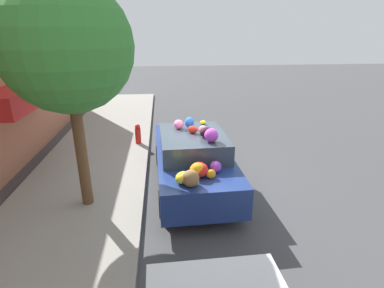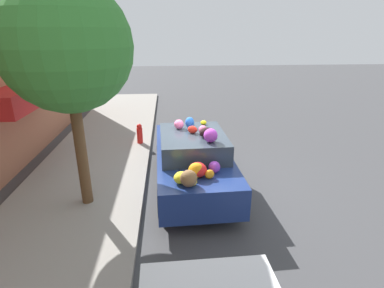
% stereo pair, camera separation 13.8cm
% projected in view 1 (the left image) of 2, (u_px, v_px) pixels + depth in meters
% --- Properties ---
extents(ground_plane, '(60.00, 60.00, 0.00)m').
position_uv_depth(ground_plane, '(187.00, 184.00, 7.99)').
color(ground_plane, '#424244').
extents(sidewalk_curb, '(24.00, 3.20, 0.13)m').
position_uv_depth(sidewalk_curb, '(83.00, 187.00, 7.71)').
color(sidewalk_curb, gray).
rests_on(sidewalk_curb, ground).
extents(street_tree, '(2.57, 2.57, 4.70)m').
position_uv_depth(street_tree, '(67.00, 48.00, 5.70)').
color(street_tree, brown).
rests_on(street_tree, sidewalk_curb).
extents(fire_hydrant, '(0.20, 0.20, 0.70)m').
position_uv_depth(fire_hydrant, '(138.00, 134.00, 10.44)').
color(fire_hydrant, red).
rests_on(fire_hydrant, sidewalk_curb).
extents(art_car, '(4.53, 1.92, 1.79)m').
position_uv_depth(art_car, '(192.00, 158.00, 7.67)').
color(art_car, navy).
rests_on(art_car, ground).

